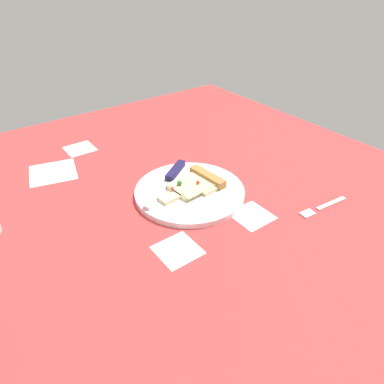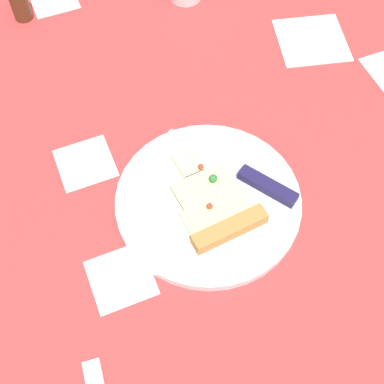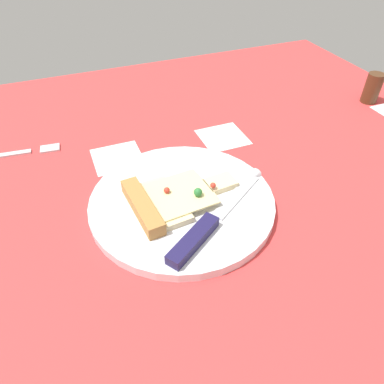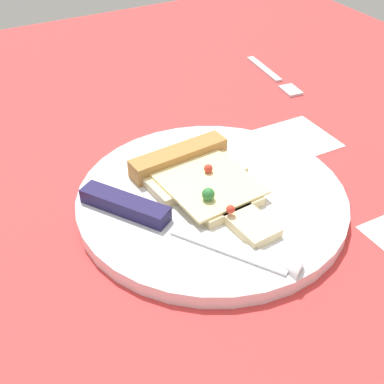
{
  "view_description": "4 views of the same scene",
  "coord_description": "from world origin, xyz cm",
  "px_view_note": "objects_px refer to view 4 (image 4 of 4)",
  "views": [
    {
      "loc": [
        45.07,
        68.5,
        52.59
      ],
      "look_at": [
        0.97,
        8.89,
        2.36
      ],
      "focal_mm": 32.32,
      "sensor_mm": 36.0,
      "label": 1
    },
    {
      "loc": [
        -37.77,
        24.71,
        73.55
      ],
      "look_at": [
        1.65,
        8.6,
        2.39
      ],
      "focal_mm": 49.75,
      "sensor_mm": 36.0,
      "label": 2
    },
    {
      "loc": [
        -13.98,
        -32.73,
        39.31
      ],
      "look_at": [
        0.85,
        4.31,
        4.4
      ],
      "focal_mm": 33.2,
      "sensor_mm": 36.0,
      "label": 3
    },
    {
      "loc": [
        38.08,
        -16.42,
        35.79
      ],
      "look_at": [
        1.29,
        3.37,
        3.83
      ],
      "focal_mm": 48.34,
      "sensor_mm": 36.0,
      "label": 4
    }
  ],
  "objects_px": {
    "plate": "(213,202)",
    "pizza_slice": "(200,178)",
    "fork": "(275,76)",
    "knife": "(163,220)"
  },
  "relations": [
    {
      "from": "plate",
      "to": "pizza_slice",
      "type": "distance_m",
      "value": 0.03
    },
    {
      "from": "plate",
      "to": "fork",
      "type": "xyz_separation_m",
      "value": [
        -0.24,
        0.25,
        -0.0
      ]
    },
    {
      "from": "pizza_slice",
      "to": "knife",
      "type": "xyz_separation_m",
      "value": [
        0.04,
        -0.07,
        -0.0
      ]
    },
    {
      "from": "knife",
      "to": "fork",
      "type": "distance_m",
      "value": 0.41
    },
    {
      "from": "pizza_slice",
      "to": "knife",
      "type": "height_order",
      "value": "pizza_slice"
    },
    {
      "from": "plate",
      "to": "pizza_slice",
      "type": "relative_size",
      "value": 1.63
    },
    {
      "from": "knife",
      "to": "fork",
      "type": "bearing_deg",
      "value": -175.06
    },
    {
      "from": "plate",
      "to": "fork",
      "type": "relative_size",
      "value": 1.9
    },
    {
      "from": "knife",
      "to": "fork",
      "type": "height_order",
      "value": "knife"
    },
    {
      "from": "plate",
      "to": "knife",
      "type": "xyz_separation_m",
      "value": [
        0.02,
        -0.07,
        0.01
      ]
    }
  ]
}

